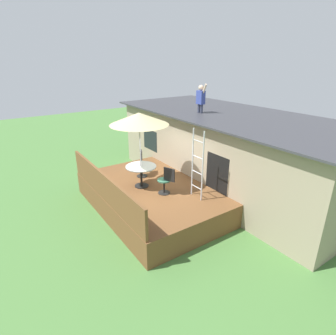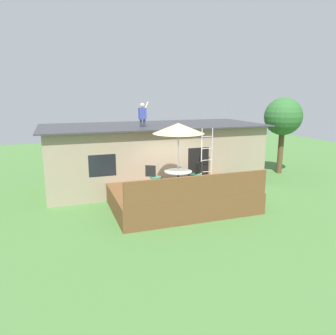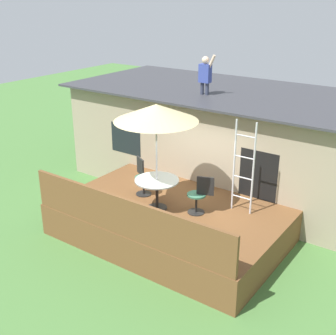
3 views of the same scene
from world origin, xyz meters
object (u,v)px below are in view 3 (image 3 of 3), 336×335
Objects in this scene: patio_table at (157,186)px; patio_umbrella at (156,113)px; step_ladder at (244,168)px; patio_chair_left at (142,177)px; person_figure at (205,73)px; patio_chair_right at (200,195)px.

patio_umbrella is (0.00, 0.00, 1.76)m from patio_table.
patio_chair_left is at bearing -167.16° from step_ladder.
patio_umbrella reaches higher than patio_chair_left.
patio_table is 3.73m from person_figure.
patio_umbrella is 2.76× the size of patio_chair_left.
patio_umbrella is at bearing 0.00° from patio_table.
patio_umbrella is 2.76× the size of patio_chair_right.
patio_chair_right is (1.48, -2.61, -2.29)m from person_figure.
patio_chair_left is at bearing 149.83° from patio_table.
patio_chair_right is (0.94, 0.38, -0.13)m from patio_table.
step_ladder is 2.64m from patio_chair_left.
patio_chair_right reaches higher than patio_table.
patio_umbrella is 2.29× the size of person_figure.
person_figure is 1.21× the size of patio_chair_left.
patio_chair_left is at bearing -25.05° from patio_chair_right.
patio_chair_left reaches higher than patio_table.
patio_chair_right is at bearing 22.14° from patio_umbrella.
step_ladder is (1.69, 1.04, -1.25)m from patio_umbrella.
patio_chair_left is at bearing 149.83° from patio_umbrella.
patio_chair_right is at bearing 27.26° from patio_chair_left.
patio_umbrella is 1.15× the size of step_ladder.
patio_table is at bearing -0.00° from patio_chair_right.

